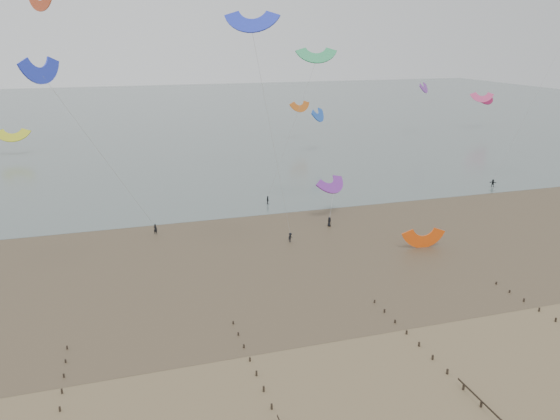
{
  "coord_description": "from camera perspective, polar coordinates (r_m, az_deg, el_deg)",
  "views": [
    {
      "loc": [
        -25.35,
        -43.09,
        31.6
      ],
      "look_at": [
        -3.41,
        28.0,
        8.0
      ],
      "focal_mm": 35.0,
      "sensor_mm": 36.0,
      "label": 1
    }
  ],
  "objects": [
    {
      "name": "ground",
      "position": [
        59.15,
        11.63,
        -15.1
      ],
      "size": [
        500.0,
        500.0,
        0.0
      ],
      "primitive_type": "plane",
      "color": "brown",
      "rests_on": "ground"
    },
    {
      "name": "sea_and_shore",
      "position": [
        86.35,
        -1.68,
        -3.87
      ],
      "size": [
        500.0,
        665.0,
        0.03
      ],
      "color": "#475654",
      "rests_on": "ground"
    },
    {
      "name": "kitesurfer_lead",
      "position": [
        93.88,
        -12.89,
        -1.95
      ],
      "size": [
        0.78,
        0.7,
        1.79
      ],
      "primitive_type": "imported",
      "rotation": [
        0.0,
        0.0,
        2.61
      ],
      "color": "black",
      "rests_on": "ground"
    },
    {
      "name": "kitesurfers",
      "position": [
        107.45,
        10.63,
        0.64
      ],
      "size": [
        165.51,
        22.31,
        1.69
      ],
      "color": "black",
      "rests_on": "ground"
    },
    {
      "name": "grounded_kite",
      "position": [
        89.01,
        14.68,
        -3.8
      ],
      "size": [
        6.37,
        5.22,
        3.25
      ],
      "primitive_type": null,
      "rotation": [
        1.54,
        0.0,
        -0.11
      ],
      "color": "#FF5410",
      "rests_on": "ground"
    },
    {
      "name": "kites_airborne",
      "position": [
        137.24,
        -14.38,
        12.4
      ],
      "size": [
        223.53,
        109.65,
        43.73
      ],
      "color": "#DA4922",
      "rests_on": "ground"
    }
  ]
}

